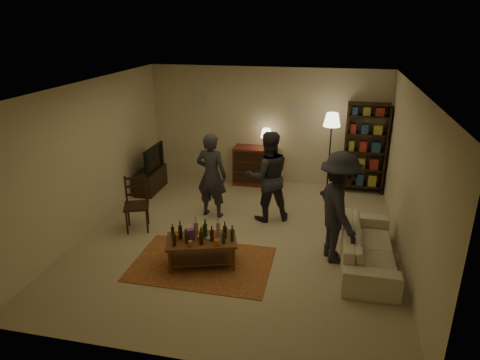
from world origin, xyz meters
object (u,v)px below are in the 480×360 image
(person_right, at_px, (268,176))
(person_by_sofa, at_px, (339,208))
(dresser, at_px, (255,165))
(floor_lamp, at_px, (332,126))
(dining_chair, at_px, (136,201))
(sofa, at_px, (368,247))
(tv_stand, at_px, (151,174))
(bookshelf, at_px, (365,148))
(coffee_table, at_px, (201,242))
(person_left, at_px, (211,175))

(person_right, relative_size, person_by_sofa, 0.97)
(dresser, distance_m, floor_lamp, 2.03)
(person_right, bearing_deg, dresser, -95.24)
(dining_chair, height_order, sofa, dining_chair)
(floor_lamp, relative_size, person_right, 1.04)
(sofa, height_order, person_right, person_right)
(tv_stand, height_order, person_by_sofa, person_by_sofa)
(sofa, bearing_deg, person_right, 54.36)
(dresser, height_order, bookshelf, bookshelf)
(tv_stand, relative_size, bookshelf, 0.52)
(floor_lamp, xyz_separation_m, sofa, (0.71, -2.81, -1.27))
(sofa, bearing_deg, dining_chair, 84.52)
(coffee_table, bearing_deg, person_by_sofa, 16.77)
(tv_stand, xyz_separation_m, sofa, (4.64, -2.20, -0.08))
(dresser, relative_size, sofa, 0.65)
(coffee_table, bearing_deg, floor_lamp, 61.08)
(person_right, bearing_deg, dining_chair, -1.07)
(bookshelf, bearing_deg, person_left, -146.60)
(person_left, bearing_deg, tv_stand, -21.09)
(coffee_table, height_order, dresser, dresser)
(bookshelf, distance_m, person_by_sofa, 3.18)
(coffee_table, bearing_deg, person_right, 68.13)
(sofa, bearing_deg, person_by_sofa, 83.78)
(tv_stand, bearing_deg, coffee_table, -53.33)
(bookshelf, height_order, floor_lamp, bookshelf)
(person_right, bearing_deg, person_by_sofa, 113.91)
(dresser, distance_m, bookshelf, 2.50)
(floor_lamp, bearing_deg, dining_chair, -144.75)
(dining_chair, height_order, floor_lamp, floor_lamp)
(coffee_table, distance_m, person_right, 2.08)
(tv_stand, xyz_separation_m, bookshelf, (4.69, 0.98, 0.65))
(dresser, xyz_separation_m, floor_lamp, (1.68, -0.30, 1.10))
(bookshelf, bearing_deg, person_by_sofa, -99.90)
(coffee_table, height_order, tv_stand, tv_stand)
(bookshelf, distance_m, person_right, 2.65)
(tv_stand, bearing_deg, person_right, -17.54)
(person_left, relative_size, person_right, 0.96)
(person_left, distance_m, person_by_sofa, 2.69)
(dining_chair, bearing_deg, dresser, 35.58)
(dresser, distance_m, person_by_sofa, 3.62)
(coffee_table, xyz_separation_m, sofa, (2.58, 0.57, -0.10))
(floor_lamp, bearing_deg, coffee_table, -118.92)
(floor_lamp, bearing_deg, person_by_sofa, -85.66)
(tv_stand, xyz_separation_m, dresser, (2.25, 0.91, 0.09))
(person_left, bearing_deg, dining_chair, 42.74)
(dining_chair, bearing_deg, tv_stand, 84.12)
(dresser, bearing_deg, sofa, -52.46)
(floor_lamp, distance_m, sofa, 3.17)
(dining_chair, bearing_deg, coffee_table, -53.84)
(dining_chair, relative_size, person_left, 0.61)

